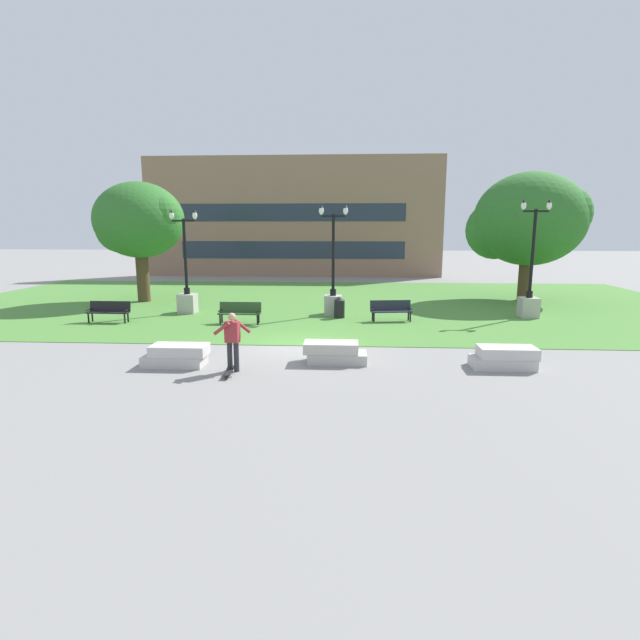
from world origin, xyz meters
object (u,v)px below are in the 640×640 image
(lamp_post_center, at_px, (333,293))
(trash_bin, at_px, (339,307))
(park_bench_near_left, at_px, (240,311))
(lamp_post_left, at_px, (187,292))
(concrete_block_center, at_px, (177,356))
(park_bench_near_right, at_px, (391,309))
(skateboard, at_px, (228,372))
(concrete_block_left, at_px, (334,353))
(concrete_block_right, at_px, (504,358))
(lamp_post_right, at_px, (529,294))
(park_bench_far_left, at_px, (109,310))
(person_skateboarder, at_px, (233,338))

(lamp_post_center, height_order, trash_bin, lamp_post_center)
(trash_bin, bearing_deg, park_bench_near_left, -159.42)
(trash_bin, bearing_deg, lamp_post_left, 172.85)
(concrete_block_center, relative_size, park_bench_near_right, 1.02)
(trash_bin, bearing_deg, skateboard, -108.04)
(park_bench_near_right, bearing_deg, lamp_post_left, 170.55)
(trash_bin, bearing_deg, concrete_block_left, -89.96)
(concrete_block_left, bearing_deg, concrete_block_right, -3.47)
(lamp_post_left, distance_m, lamp_post_right, 15.94)
(concrete_block_right, distance_m, park_bench_near_left, 11.15)
(park_bench_near_right, xyz_separation_m, lamp_post_left, (-9.58, 1.60, 0.47))
(park_bench_far_left, xyz_separation_m, lamp_post_right, (18.57, 2.33, 0.54))
(concrete_block_right, bearing_deg, lamp_post_left, 144.67)
(park_bench_near_left, xyz_separation_m, park_bench_near_right, (6.49, 0.91, 0.00))
(lamp_post_right, bearing_deg, park_bench_near_right, -167.91)
(concrete_block_left, height_order, park_bench_far_left, park_bench_far_left)
(concrete_block_left, relative_size, park_bench_near_right, 1.03)
(park_bench_near_right, bearing_deg, concrete_block_right, -68.95)
(concrete_block_left, xyz_separation_m, lamp_post_right, (8.62, 8.20, 0.77))
(trash_bin, bearing_deg, lamp_post_right, 4.53)
(park_bench_near_left, bearing_deg, concrete_block_right, -34.02)
(concrete_block_left, bearing_deg, lamp_post_center, 92.21)
(park_bench_near_left, height_order, lamp_post_center, lamp_post_center)
(lamp_post_right, bearing_deg, park_bench_near_left, -169.99)
(park_bench_near_right, height_order, park_bench_far_left, same)
(person_skateboarder, distance_m, lamp_post_right, 14.80)
(trash_bin, bearing_deg, concrete_block_center, -120.03)
(concrete_block_center, xyz_separation_m, concrete_block_right, (9.72, 0.31, 0.00))
(concrete_block_center, height_order, concrete_block_left, same)
(lamp_post_left, bearing_deg, skateboard, -66.16)
(concrete_block_left, relative_size, concrete_block_right, 1.03)
(concrete_block_right, relative_size, skateboard, 1.80)
(lamp_post_center, xyz_separation_m, trash_bin, (0.32, -0.82, -0.54))
(concrete_block_right, height_order, skateboard, concrete_block_right)
(lamp_post_center, height_order, lamp_post_left, lamp_post_center)
(trash_bin, bearing_deg, concrete_block_right, -57.30)
(concrete_block_center, distance_m, lamp_post_right, 16.00)
(park_bench_near_right, bearing_deg, concrete_block_center, -133.09)
(park_bench_near_right, bearing_deg, skateboard, -122.02)
(concrete_block_right, distance_m, skateboard, 8.04)
(concrete_block_right, bearing_deg, park_bench_near_left, 145.98)
(concrete_block_left, height_order, lamp_post_left, lamp_post_left)
(concrete_block_center, height_order, park_bench_far_left, park_bench_far_left)
(lamp_post_left, bearing_deg, park_bench_near_left, -38.98)
(park_bench_near_left, distance_m, park_bench_near_right, 6.56)
(person_skateboarder, xyz_separation_m, lamp_post_center, (2.56, 9.44, 0.07))
(concrete_block_left, height_order, trash_bin, trash_bin)
(person_skateboarder, bearing_deg, park_bench_near_right, 57.08)
(trash_bin, bearing_deg, park_bench_near_right, -16.61)
(park_bench_far_left, distance_m, lamp_post_left, 3.70)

